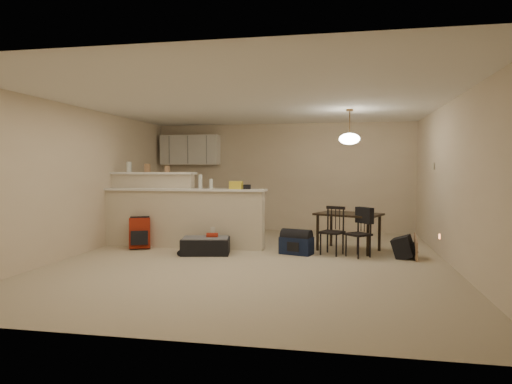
% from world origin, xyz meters
% --- Properties ---
extents(room, '(7.00, 7.02, 2.50)m').
position_xyz_m(room, '(0.00, 0.00, 1.25)').
color(room, '#BFB093').
rests_on(room, ground).
extents(breakfast_bar, '(3.08, 0.58, 1.39)m').
position_xyz_m(breakfast_bar, '(-1.76, 0.98, 0.61)').
color(breakfast_bar, beige).
rests_on(breakfast_bar, ground).
extents(upper_cabinets, '(1.40, 0.34, 0.70)m').
position_xyz_m(upper_cabinets, '(-2.20, 3.32, 1.90)').
color(upper_cabinets, white).
rests_on(upper_cabinets, room).
extents(kitchen_counter, '(1.80, 0.60, 0.90)m').
position_xyz_m(kitchen_counter, '(-2.00, 3.19, 0.45)').
color(kitchen_counter, white).
rests_on(kitchen_counter, ground).
extents(thermostat, '(0.02, 0.12, 0.12)m').
position_xyz_m(thermostat, '(2.98, 1.55, 1.50)').
color(thermostat, beige).
rests_on(thermostat, room).
extents(jar, '(0.10, 0.10, 0.20)m').
position_xyz_m(jar, '(-2.69, 1.12, 1.49)').
color(jar, silver).
rests_on(jar, breakfast_bar).
extents(cereal_box, '(0.10, 0.07, 0.16)m').
position_xyz_m(cereal_box, '(-2.31, 1.12, 1.47)').
color(cereal_box, '#9F7652').
rests_on(cereal_box, breakfast_bar).
extents(small_box, '(0.08, 0.06, 0.12)m').
position_xyz_m(small_box, '(-1.90, 1.12, 1.45)').
color(small_box, '#9F7652').
rests_on(small_box, breakfast_bar).
extents(bottle_a, '(0.07, 0.07, 0.26)m').
position_xyz_m(bottle_a, '(-1.18, 0.90, 1.22)').
color(bottle_a, silver).
rests_on(bottle_a, breakfast_bar).
extents(bottle_b, '(0.06, 0.06, 0.18)m').
position_xyz_m(bottle_b, '(-0.97, 0.90, 1.18)').
color(bottle_b, silver).
rests_on(bottle_b, breakfast_bar).
extents(bag_lump, '(0.22, 0.18, 0.14)m').
position_xyz_m(bag_lump, '(-0.50, 0.90, 1.16)').
color(bag_lump, '#9F7652').
rests_on(bag_lump, breakfast_bar).
extents(pouch, '(0.12, 0.10, 0.08)m').
position_xyz_m(pouch, '(-0.30, 0.90, 1.13)').
color(pouch, '#9F7652').
rests_on(pouch, breakfast_bar).
extents(dining_table, '(1.27, 1.08, 0.67)m').
position_xyz_m(dining_table, '(1.49, 1.10, 0.59)').
color(dining_table, black).
rests_on(dining_table, ground).
extents(pendant_lamp, '(0.36, 0.36, 0.62)m').
position_xyz_m(pendant_lamp, '(1.49, 1.10, 1.99)').
color(pendant_lamp, brown).
rests_on(pendant_lamp, room).
extents(dining_chair_near, '(0.46, 0.45, 0.81)m').
position_xyz_m(dining_chair_near, '(1.21, 0.68, 0.41)').
color(dining_chair_near, black).
rests_on(dining_chair_near, ground).
extents(dining_chair_far, '(0.48, 0.48, 0.80)m').
position_xyz_m(dining_chair_far, '(1.64, 0.56, 0.40)').
color(dining_chair_far, black).
rests_on(dining_chair_far, ground).
extents(suitcase, '(0.89, 0.66, 0.27)m').
position_xyz_m(suitcase, '(-0.91, 0.33, 0.14)').
color(suitcase, black).
rests_on(suitcase, ground).
extents(red_backpack, '(0.43, 0.35, 0.55)m').
position_xyz_m(red_backpack, '(-2.24, 0.61, 0.27)').
color(red_backpack, maroon).
rests_on(red_backpack, ground).
extents(navy_duffel, '(0.60, 0.43, 0.29)m').
position_xyz_m(navy_duffel, '(0.62, 0.61, 0.15)').
color(navy_duffel, '#111A35').
rests_on(navy_duffel, ground).
extents(black_daypack, '(0.37, 0.45, 0.34)m').
position_xyz_m(black_daypack, '(2.37, 0.61, 0.17)').
color(black_daypack, black).
rests_on(black_daypack, ground).
extents(cardboard_sheet, '(0.05, 0.48, 0.36)m').
position_xyz_m(cardboard_sheet, '(2.55, 0.51, 0.18)').
color(cardboard_sheet, '#9F7652').
rests_on(cardboard_sheet, ground).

